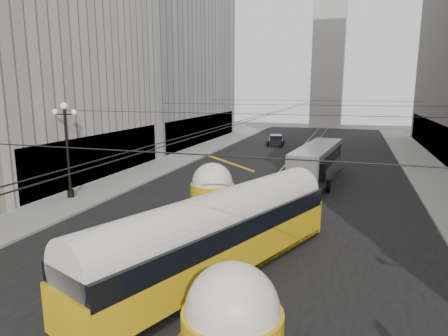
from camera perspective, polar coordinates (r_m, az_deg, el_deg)
The scene contains 13 objects.
road at distance 37.36m, azimuth 9.29°, elevation -0.31°, with size 20.00×85.00×0.02m, color black.
sidewalk_left at distance 43.97m, azimuth -5.63°, elevation 1.61°, with size 4.00×72.00×0.15m, color gray.
sidewalk_right at distance 40.94m, azimuth 26.91°, elevation -0.28°, with size 4.00×72.00×0.15m, color gray.
rail_left at distance 37.48m, azimuth 8.16°, elevation -0.24°, with size 0.12×85.00×0.04m, color gray.
rail_right at distance 37.26m, azimuth 10.43°, elevation -0.38°, with size 0.12×85.00×0.04m, color gray.
building_left_far at distance 58.04m, azimuth -8.57°, elevation 17.95°, with size 12.60×28.60×28.60m.
distant_tower at distance 84.25m, azimuth 14.76°, elevation 16.02°, with size 6.00×6.00×31.36m.
lamppost_left_mid at distance 28.43m, azimuth -21.52°, elevation 3.11°, with size 1.86×0.44×6.37m.
catenary at distance 35.65m, azimuth 9.53°, elevation 8.67°, with size 25.00×72.00×0.23m.
streetcar at distance 16.16m, azimuth -0.82°, elevation -9.43°, with size 7.27×14.60×3.40m.
city_bus at distance 33.47m, azimuth 13.16°, elevation 0.93°, with size 3.45×11.42×2.85m.
sedan_white_far at distance 47.24m, azimuth 13.51°, elevation 2.75°, with size 3.33×5.09×1.49m.
sedan_dark_far at distance 53.90m, azimuth 7.40°, elevation 3.92°, with size 2.67×4.61×1.37m.
Camera 1 is at (5.37, -3.74, 7.35)m, focal length 32.00 mm.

